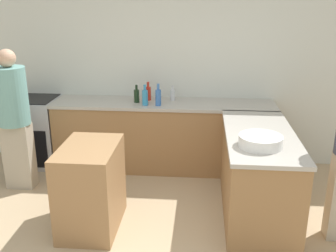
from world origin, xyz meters
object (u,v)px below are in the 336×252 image
Objects in this scene: water_bottle_blue at (158,97)px; vinegar_bottle_clear at (173,94)px; hot_sauce_bottle at (148,93)px; mixing_bowl at (261,141)px; dish_soap_bottle at (145,97)px; island_table at (91,187)px; person_by_range at (14,116)px; range_oven at (34,131)px; wine_bottle_dark at (137,96)px.

vinegar_bottle_clear is (0.16, 0.28, -0.03)m from water_bottle_blue.
mixing_bowl is at bearing -51.22° from hot_sauce_bottle.
water_bottle_blue is 1.06× the size of dish_soap_bottle.
vinegar_bottle_clear is at bearing 5.11° from hot_sauce_bottle.
island_table is 1.69m from mixing_bowl.
dish_soap_bottle is at bearing 20.79° from person_by_range.
range_oven is 0.55× the size of person_by_range.
island_table is (1.19, -1.47, -0.03)m from range_oven.
water_bottle_blue is 1.21× the size of wine_bottle_dark.
mixing_bowl is at bearing -59.64° from vinegar_bottle_clear.
range_oven is at bearing 152.59° from mixing_bowl.
vinegar_bottle_clear reaches higher than island_table.
person_by_range reaches higher than island_table.
water_bottle_blue reaches higher than island_table.
hot_sauce_bottle is at bearing 88.83° from dish_soap_bottle.
wine_bottle_dark is 0.14× the size of person_by_range.
hot_sauce_bottle is 0.88× the size of water_bottle_blue.
person_by_range reaches higher than dish_soap_bottle.
person_by_range is (-1.45, -0.80, -0.11)m from hot_sauce_bottle.
person_by_range is (-1.32, -0.67, -0.10)m from wine_bottle_dark.
wine_bottle_dark reaches higher than mixing_bowl.
dish_soap_bottle reaches higher than mixing_bowl.
water_bottle_blue reaches higher than wine_bottle_dark.
range_oven reaches higher than island_table.
island_table is 1.41m from person_by_range.
person_by_range is (0.11, -0.70, 0.44)m from range_oven.
island_table is 1.48m from dish_soap_bottle.
mixing_bowl reaches higher than island_table.
range_oven is 4.05× the size of wine_bottle_dark.
mixing_bowl is 2.08× the size of vinegar_bottle_clear.
island_table is 4.49× the size of vinegar_bottle_clear.
dish_soap_bottle is 0.43m from vinegar_bottle_clear.
range_oven is 1.95m from vinegar_bottle_clear.
wine_bottle_dark is 1.48m from person_by_range.
wine_bottle_dark is (0.23, 1.44, 0.57)m from island_table.
person_by_range is (-1.09, 0.77, 0.47)m from island_table.
dish_soap_bottle is at bearing -139.56° from vinegar_bottle_clear.
hot_sauce_bottle is 0.25m from dish_soap_bottle.
person_by_range is at bearing -153.06° from wine_bottle_dark.
dish_soap_bottle is at bearing -91.17° from hot_sauce_bottle.
person_by_range reaches higher than water_bottle_blue.
hot_sauce_bottle is (0.36, 1.56, 0.57)m from island_table.
range_oven is 1.65m from hot_sauce_bottle.
island_table is 0.52× the size of person_by_range.
hot_sauce_bottle is 0.32m from vinegar_bottle_clear.
wine_bottle_dark is at bearing -136.13° from hot_sauce_bottle.
vinegar_bottle_clear is (-0.92, 1.57, 0.02)m from mixing_bowl.
wine_bottle_dark reaches higher than range_oven.
vinegar_bottle_clear is at bearing 60.32° from water_bottle_blue.
vinegar_bottle_clear is (0.45, 0.15, -0.01)m from wine_bottle_dark.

